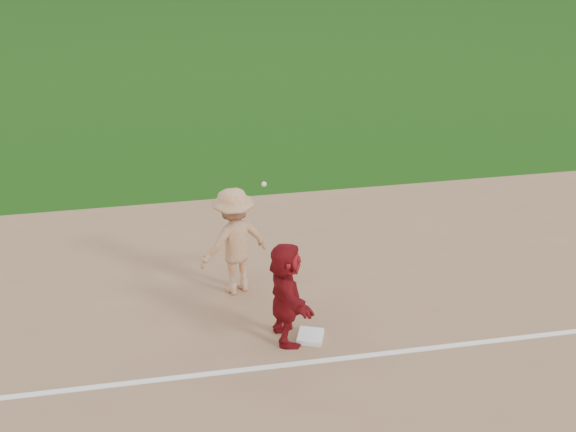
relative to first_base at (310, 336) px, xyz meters
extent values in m
plane|color=#16420C|center=(-0.04, 0.23, -0.06)|extent=(160.00, 160.00, 0.00)
cube|color=white|center=(-0.04, -0.57, -0.04)|extent=(60.00, 0.10, 0.01)
cube|color=white|center=(0.00, 0.00, 0.00)|extent=(0.49, 0.49, 0.09)
imported|color=maroon|center=(-0.38, 0.08, 0.80)|extent=(0.60, 1.59, 1.69)
imported|color=#A5A5A8|center=(-0.98, 1.60, 0.91)|extent=(1.41, 1.13, 1.91)
sphere|color=white|center=(-0.56, 0.93, 2.24)|extent=(0.08, 0.08, 0.08)
camera|label=1|loc=(-1.96, -8.90, 6.85)|focal=45.00mm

